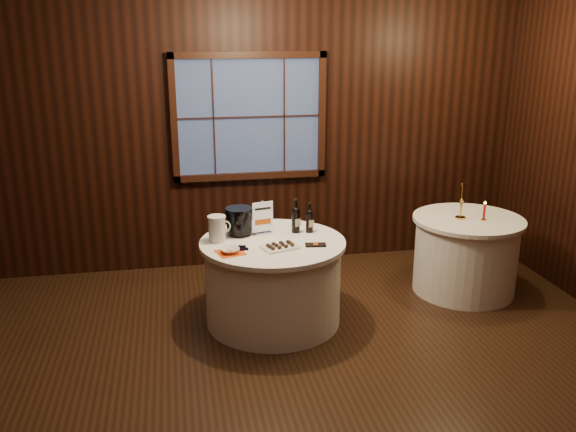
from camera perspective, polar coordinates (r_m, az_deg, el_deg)
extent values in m
plane|color=black|center=(4.78, 0.68, -15.09)|extent=(6.00, 6.00, 0.00)
cube|color=black|center=(6.59, -3.67, 8.00)|extent=(6.00, 0.02, 3.00)
cube|color=#384875|center=(6.54, -3.66, 9.25)|extent=(1.50, 0.01, 1.20)
cylinder|color=white|center=(5.48, -1.41, -6.33)|extent=(1.20, 1.20, 0.73)
cylinder|color=white|center=(5.33, -1.45, -2.53)|extent=(1.28, 1.28, 0.04)
cylinder|color=white|center=(6.35, 16.25, -3.65)|extent=(1.00, 1.00, 0.73)
cylinder|color=white|center=(6.23, 16.55, -0.34)|extent=(1.08, 1.08, 0.04)
cube|color=#B4B4BB|center=(5.51, -2.40, -1.58)|extent=(0.18, 0.12, 0.02)
cube|color=#B4B4BB|center=(5.46, -2.42, -0.04)|extent=(0.02, 0.02, 0.30)
cube|color=white|center=(5.45, -2.40, -0.07)|extent=(0.19, 0.05, 0.27)
cylinder|color=black|center=(5.51, 0.73, -0.53)|extent=(0.08, 0.08, 0.20)
sphere|color=black|center=(5.48, 0.73, 0.48)|extent=(0.08, 0.08, 0.08)
cylinder|color=black|center=(5.47, 0.73, 1.04)|extent=(0.03, 0.03, 0.09)
cylinder|color=black|center=(5.45, 0.73, 1.50)|extent=(0.03, 0.03, 0.02)
cube|color=beige|center=(5.48, 0.81, -0.66)|extent=(0.05, 0.02, 0.07)
cylinder|color=black|center=(5.52, 2.03, -0.63)|extent=(0.07, 0.07, 0.18)
sphere|color=black|center=(5.50, 2.04, 0.27)|extent=(0.07, 0.07, 0.07)
cylinder|color=black|center=(5.48, 2.04, 0.77)|extent=(0.03, 0.03, 0.08)
cylinder|color=black|center=(5.47, 2.05, 1.18)|extent=(0.03, 0.03, 0.02)
cube|color=beige|center=(5.49, 2.11, -0.73)|extent=(0.05, 0.02, 0.06)
cylinder|color=black|center=(5.49, -4.54, -1.61)|extent=(0.18, 0.18, 0.03)
cylinder|color=black|center=(5.45, -4.57, -0.46)|extent=(0.23, 0.23, 0.20)
cylinder|color=black|center=(5.42, -4.60, 0.64)|extent=(0.25, 0.25, 0.02)
cube|color=white|center=(5.14, -0.74, -2.95)|extent=(0.34, 0.28, 0.02)
cube|color=black|center=(5.21, 2.60, -2.72)|extent=(0.19, 0.11, 0.01)
cylinder|color=#3D2C16|center=(5.12, -5.14, -2.97)|extent=(0.07, 0.03, 0.03)
cylinder|color=silver|center=(5.32, -6.66, -1.25)|extent=(0.15, 0.15, 0.22)
cylinder|color=silver|center=(5.28, -6.70, -0.08)|extent=(0.16, 0.16, 0.01)
torus|color=silver|center=(5.32, -5.85, -1.09)|extent=(0.11, 0.05, 0.11)
cube|color=#E84413|center=(5.07, -5.42, -3.43)|extent=(0.27, 0.27, 0.00)
imported|color=white|center=(5.06, -5.43, -3.20)|extent=(0.16, 0.16, 0.04)
cylinder|color=gold|center=(6.17, 15.82, -0.16)|extent=(0.10, 0.10, 0.02)
cylinder|color=gold|center=(6.12, 15.95, 1.34)|extent=(0.02, 0.02, 0.32)
cylinder|color=gold|center=(6.08, 16.08, 2.90)|extent=(0.05, 0.05, 0.03)
cylinder|color=gold|center=(6.17, 17.82, -0.36)|extent=(0.05, 0.05, 0.01)
cylinder|color=#B20E0D|center=(6.15, 17.89, 0.38)|extent=(0.02, 0.02, 0.15)
sphere|color=#FFB23F|center=(6.12, 17.97, 1.17)|extent=(0.02, 0.02, 0.02)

